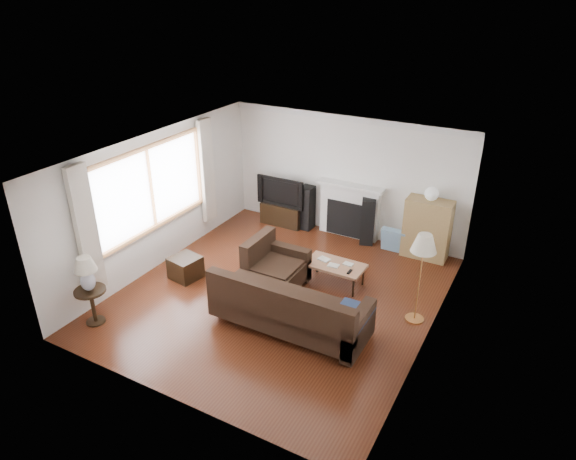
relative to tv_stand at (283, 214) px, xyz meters
The scene contains 17 objects.
room 3.01m from the tv_stand, 62.08° to the right, with size 5.10×5.60×2.54m.
window 3.21m from the tv_stand, 112.62° to the right, with size 0.12×2.74×1.54m, color #946036.
curtain_near 4.51m from the tv_stand, 104.29° to the right, with size 0.10×0.35×2.10m, color beige.
curtain_far 1.98m from the tv_stand, 132.34° to the right, with size 0.10×0.35×2.10m, color beige.
fireplace 1.52m from the tv_stand, ahead, with size 1.40×0.26×1.15m, color white.
tv_stand is the anchor object (origin of this frame).
television 0.55m from the tv_stand, ahead, with size 1.09×0.14×0.63m, color black.
speaker_left 0.60m from the tv_stand, ahead, with size 0.26×0.31×0.94m, color black.
speaker_right 1.95m from the tv_stand, ahead, with size 0.27×0.32×0.96m, color black.
bookshelf 3.13m from the tv_stand, ahead, with size 0.86×0.41×1.18m, color #9D7D49.
globe_lamp 3.29m from the tv_stand, ahead, with size 0.25×0.25×0.25m, color white.
sectional_sofa 3.75m from the tv_stand, 59.24° to the right, with size 2.61×1.91×0.84m, color black.
coffee_table 2.64m from the tv_stand, 40.87° to the right, with size 1.03×0.56×0.40m, color #A46F4E.
footstool 2.85m from the tv_stand, 98.70° to the right, with size 0.48×0.48×0.40m, color black.
floor_lamp 4.15m from the tv_stand, 30.54° to the right, with size 0.39×0.39×1.50m, color #BC7B41.
side_table 4.63m from the tv_stand, 100.26° to the right, with size 0.48×0.48×0.60m, color black.
table_lamp 4.68m from the tv_stand, 100.26° to the right, with size 0.34×0.34×0.56m, color silver.
Camera 1 is at (3.66, -6.39, 4.86)m, focal length 32.00 mm.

